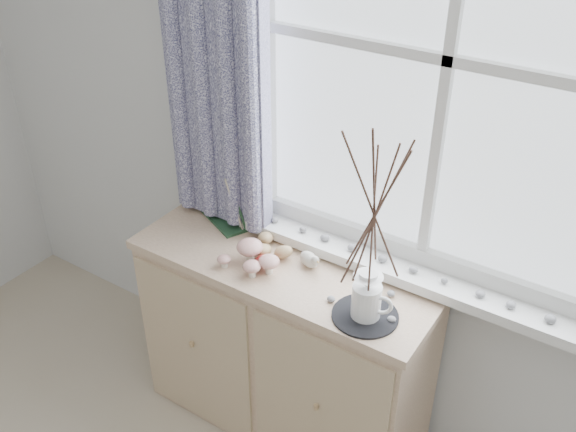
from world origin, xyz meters
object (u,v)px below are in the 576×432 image
object	(u,v)px
botanical_book	(214,193)
toadstool_cluster	(253,256)
sideboard	(284,346)
twig_pitcher	(374,208)

from	to	relation	value
botanical_book	toadstool_cluster	bearing A→B (deg)	-4.04
botanical_book	toadstool_cluster	xyz separation A→B (m)	(0.32, -0.17, -0.08)
sideboard	botanical_book	size ratio (longest dim) A/B	3.24
sideboard	twig_pitcher	size ratio (longest dim) A/B	1.60
sideboard	toadstool_cluster	bearing A→B (deg)	-134.12
botanical_book	twig_pitcher	xyz separation A→B (m)	(0.79, -0.19, 0.30)
sideboard	botanical_book	distance (m)	0.69
botanical_book	toadstool_cluster	size ratio (longest dim) A/B	1.64
botanical_book	twig_pitcher	world-z (taller)	twig_pitcher
sideboard	botanical_book	world-z (taller)	botanical_book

